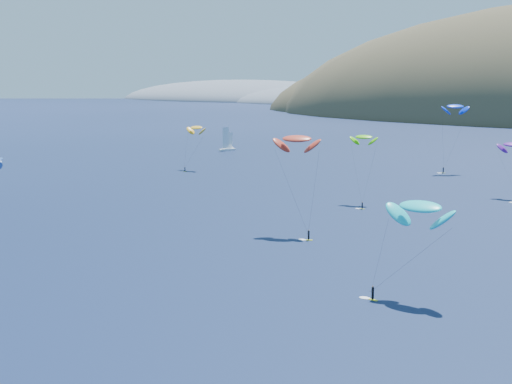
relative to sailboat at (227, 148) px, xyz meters
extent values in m
ellipsoid|color=#3D3526|center=(-43.62, 379.89, -8.15)|extent=(340.00, 240.00, 120.00)
ellipsoid|color=slate|center=(-383.62, 549.89, -4.55)|extent=(400.00, 240.00, 60.00)
ellipsoid|color=slate|center=(-243.62, 509.89, -3.59)|extent=(240.00, 180.00, 44.00)
cube|color=white|center=(0.00, -0.02, -0.58)|extent=(4.18, 8.26, 0.96)
cylinder|color=white|center=(0.00, 0.52, 5.01)|extent=(0.15, 0.15, 11.18)
cube|color=#D2DC18|center=(29.09, -63.21, -0.92)|extent=(1.28, 0.47, 0.07)
cylinder|color=black|center=(29.09, -63.21, -0.13)|extent=(0.29, 0.29, 1.34)
sphere|color=#8C6047|center=(29.09, -63.21, 0.64)|extent=(0.22, 0.22, 0.22)
ellipsoid|color=yellow|center=(28.25, -55.75, 13.69)|extent=(8.50, 4.53, 4.57)
cube|color=#D2DC18|center=(110.37, -91.69, -0.92)|extent=(1.41, 0.73, 0.07)
cylinder|color=black|center=(110.37, -91.69, -0.06)|extent=(0.32, 0.32, 1.45)
sphere|color=#8C6047|center=(110.37, -91.69, 0.78)|extent=(0.24, 0.24, 0.24)
ellipsoid|color=#51D508|center=(105.67, -81.98, 16.07)|extent=(7.47, 4.86, 3.84)
cube|color=#D2DC18|center=(103.95, -16.93, -0.91)|extent=(1.50, 1.38, 0.09)
cylinder|color=black|center=(103.95, -16.93, 0.08)|extent=(0.37, 0.37, 1.69)
sphere|color=#8C6047|center=(103.95, -16.93, 1.07)|extent=(0.28, 0.28, 0.28)
ellipsoid|color=#002CDF|center=(105.38, -11.85, 21.44)|extent=(9.69, 9.19, 5.10)
cube|color=#D2DC18|center=(143.84, -156.44, -0.91)|extent=(1.65, 0.61, 0.09)
cylinder|color=black|center=(143.84, -156.44, 0.10)|extent=(0.38, 0.38, 1.72)
sphere|color=#8C6047|center=(143.84, -156.44, 1.10)|extent=(0.29, 0.29, 0.29)
ellipsoid|color=#10CDD3|center=(148.55, -150.96, 12.80)|extent=(10.72, 5.72, 5.76)
cube|color=#D2DC18|center=(116.50, -128.44, -0.91)|extent=(1.65, 0.99, 0.09)
cylinder|color=black|center=(116.50, -128.44, 0.09)|extent=(0.37, 0.37, 1.70)
sphere|color=#8C6047|center=(116.50, -128.44, 1.08)|extent=(0.29, 0.29, 0.29)
ellipsoid|color=red|center=(109.94, -122.51, 18.80)|extent=(10.49, 7.49, 5.32)
camera|label=1|loc=(187.02, -249.75, 31.98)|focal=50.00mm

